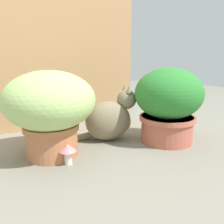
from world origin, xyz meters
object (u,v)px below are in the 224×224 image
(leafy_planter, at_px, (168,103))
(mushroom_ornament_pink, at_px, (68,150))
(grass_planter, at_px, (50,107))
(cat, at_px, (111,119))

(leafy_planter, relative_size, mushroom_ornament_pink, 4.44)
(grass_planter, height_order, leafy_planter, leafy_planter)
(grass_planter, bearing_deg, leafy_planter, -12.50)
(grass_planter, xyz_separation_m, leafy_planter, (0.60, -0.13, -0.02))
(leafy_planter, distance_m, mushroom_ornament_pink, 0.59)
(grass_planter, bearing_deg, cat, 8.36)
(grass_planter, distance_m, mushroom_ornament_pink, 0.22)
(cat, bearing_deg, grass_planter, -171.64)
(mushroom_ornament_pink, bearing_deg, cat, 28.82)
(cat, bearing_deg, mushroom_ornament_pink, -151.18)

